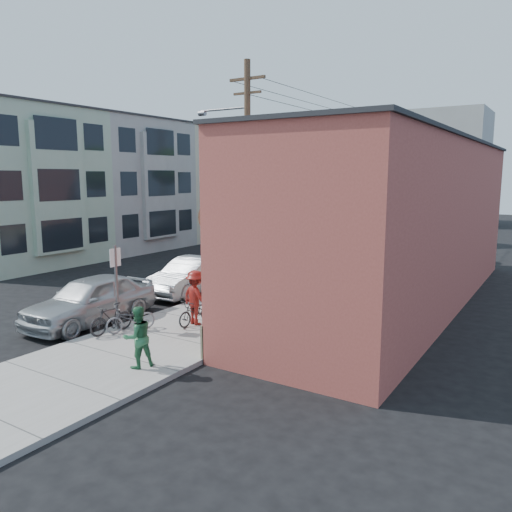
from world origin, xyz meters
The scene contains 27 objects.
ground centered at (0.00, 0.00, 0.00)m, with size 120.00×120.00×0.00m, color black.
sidewalk centered at (4.25, 11.00, 0.07)m, with size 4.50×58.00×0.15m, color gray.
cafe_building centered at (8.99, 4.99, 3.30)m, with size 6.60×20.20×6.61m.
apartment_row centered at (-11.85, 14.00, 4.50)m, with size 6.30×32.00×9.00m.
end_cap_building centered at (-2.00, 42.00, 6.00)m, with size 18.00×8.00×12.00m, color #9E9D99.
sign_post centered at (2.35, -4.25, 1.83)m, with size 0.07×0.45×2.80m.
parking_meter_near centered at (2.25, -0.41, 0.98)m, with size 0.14×0.14×1.24m.
parking_meter_far centered at (2.25, 8.98, 0.98)m, with size 0.14×0.14×1.24m.
utility_pole_near centered at (2.39, 3.50, 5.41)m, with size 3.57×0.28×10.00m.
utility_pole_far centered at (2.45, 22.06, 5.34)m, with size 1.80×0.28×10.00m.
tree_bare centered at (2.80, 8.20, 2.88)m, with size 0.24×0.24×5.46m.
tree_leafy_mid centered at (2.80, 14.79, 5.80)m, with size 3.84×3.84×7.59m.
tree_leafy_far centered at (2.80, 23.37, 6.12)m, with size 3.75×3.75×7.87m.
patio_chair_a centered at (5.87, -1.02, 0.59)m, with size 0.50×0.50×0.88m, color #124114, non-canonical shape.
patio_chair_b centered at (6.03, -3.00, 0.59)m, with size 0.50×0.50×0.88m, color #124114, non-canonical shape.
patron_grey centered at (5.99, -3.53, 1.12)m, with size 0.71×0.46×1.94m, color gray.
patron_green centered at (5.40, -6.34, 0.98)m, with size 0.81×0.63×1.66m, color #2D7042.
cyclist centered at (4.24, -2.47, 1.09)m, with size 1.21×0.70×1.88m, color maroon.
cyclist_bike centered at (4.24, -2.47, 0.58)m, with size 0.57×1.65×0.86m, color black.
parked_bike_a centered at (2.55, -4.71, 0.63)m, with size 0.46×1.61×0.97m, color black.
parked_bike_b centered at (2.94, -4.24, 0.58)m, with size 0.57×1.65×0.87m, color slate.
car_0 centered at (0.71, -3.99, 0.86)m, with size 2.03×5.05×1.72m, color #AFB3B7.
car_1 centered at (0.80, 1.45, 0.80)m, with size 1.69×4.83×1.59m, color #9DA1A4.
car_2 centered at (0.80, 8.59, 0.81)m, with size 2.26×5.56×1.61m, color black.
car_3 centered at (0.80, 14.43, 0.71)m, with size 2.36×5.12×1.42m, color #A7ACAF.
car_4 centered at (0.80, 19.55, 0.68)m, with size 1.44×4.12×1.36m, color #9EA2A5.
bus centered at (-2.09, 25.72, 1.56)m, with size 2.63×11.23×3.13m, color white.
Camera 1 is at (14.78, -15.37, 5.18)m, focal length 35.00 mm.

